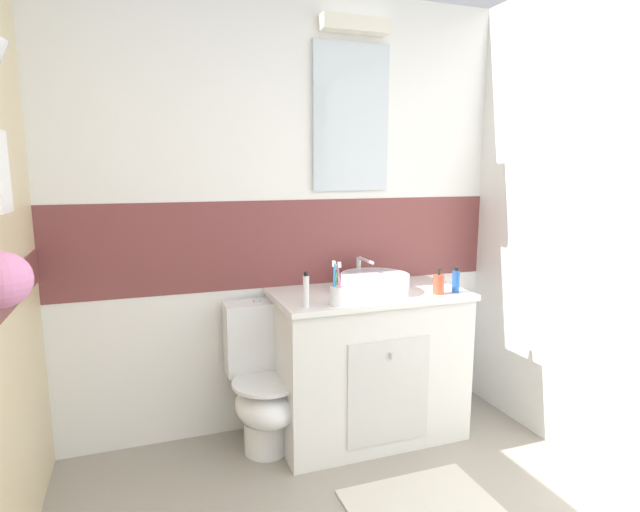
{
  "coord_description": "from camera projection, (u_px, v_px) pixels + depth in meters",
  "views": [
    {
      "loc": [
        -0.81,
        -0.4,
        1.52
      ],
      "look_at": [
        -0.02,
        1.82,
        1.12
      ],
      "focal_mm": 28.54,
      "sensor_mm": 36.0,
      "label": 1
    }
  ],
  "objects": [
    {
      "name": "toothpaste_tube_upright",
      "position": [
        306.0,
        290.0,
        2.5
      ],
      "size": [
        0.03,
        0.03,
        0.18
      ],
      "color": "white",
      "rests_on": "vanity_cabinet"
    },
    {
      "name": "wall_back_tiled",
      "position": [
        287.0,
        215.0,
        2.96
      ],
      "size": [
        3.2,
        0.2,
        2.5
      ],
      "color": "white",
      "rests_on": "ground_plane"
    },
    {
      "name": "deodorant_spray_can",
      "position": [
        456.0,
        280.0,
        2.81
      ],
      "size": [
        0.04,
        0.04,
        0.14
      ],
      "color": "#2659B2",
      "rests_on": "vanity_cabinet"
    },
    {
      "name": "toothbrush_cup",
      "position": [
        337.0,
        293.0,
        2.54
      ],
      "size": [
        0.07,
        0.07,
        0.23
      ],
      "color": "white",
      "rests_on": "vanity_cabinet"
    },
    {
      "name": "vanity_cabinet",
      "position": [
        367.0,
        363.0,
        2.91
      ],
      "size": [
        1.07,
        0.58,
        0.85
      ],
      "color": "silver",
      "rests_on": "ground_plane"
    },
    {
      "name": "soap_dispenser",
      "position": [
        438.0,
        284.0,
        2.77
      ],
      "size": [
        0.06,
        0.06,
        0.15
      ],
      "color": "#D84C33",
      "rests_on": "vanity_cabinet"
    },
    {
      "name": "toilet",
      "position": [
        264.0,
        383.0,
        2.76
      ],
      "size": [
        0.37,
        0.5,
        0.81
      ],
      "color": "white",
      "rests_on": "ground_plane"
    },
    {
      "name": "bath_mat",
      "position": [
        419.0,
        502.0,
        2.35
      ],
      "size": [
        0.68,
        0.41,
        0.01
      ],
      "primitive_type": "cube",
      "color": "beige",
      "rests_on": "ground_plane"
    },
    {
      "name": "sink_basin",
      "position": [
        374.0,
        282.0,
        2.83
      ],
      "size": [
        0.38,
        0.43,
        0.17
      ],
      "color": "white",
      "rests_on": "vanity_cabinet"
    }
  ]
}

